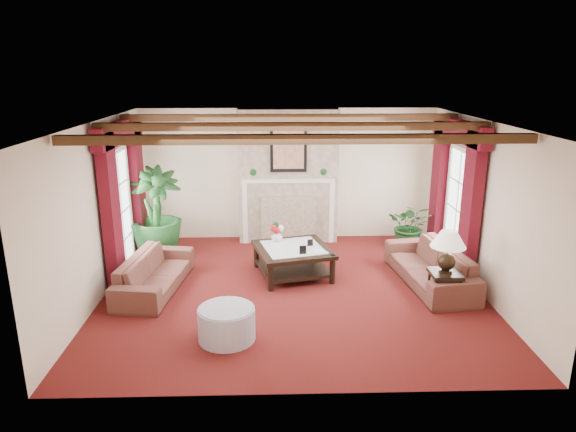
{
  "coord_description": "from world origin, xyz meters",
  "views": [
    {
      "loc": [
        -0.31,
        -7.65,
        3.49
      ],
      "look_at": [
        -0.07,
        0.4,
        1.14
      ],
      "focal_mm": 32.0,
      "sensor_mm": 36.0,
      "label": 1
    }
  ],
  "objects_px": {
    "side_table": "(444,288)",
    "sofa_left": "(154,267)",
    "coffee_table": "(293,261)",
    "sofa_right": "(431,260)",
    "ottoman": "(227,324)",
    "potted_palm": "(157,232)"
  },
  "relations": [
    {
      "from": "sofa_right",
      "to": "ottoman",
      "type": "bearing_deg",
      "value": -68.53
    },
    {
      "from": "sofa_left",
      "to": "ottoman",
      "type": "height_order",
      "value": "sofa_left"
    },
    {
      "from": "side_table",
      "to": "sofa_left",
      "type": "bearing_deg",
      "value": 171.37
    },
    {
      "from": "sofa_right",
      "to": "side_table",
      "type": "height_order",
      "value": "sofa_right"
    },
    {
      "from": "sofa_left",
      "to": "coffee_table",
      "type": "height_order",
      "value": "sofa_left"
    },
    {
      "from": "potted_palm",
      "to": "side_table",
      "type": "height_order",
      "value": "potted_palm"
    },
    {
      "from": "sofa_left",
      "to": "potted_palm",
      "type": "relative_size",
      "value": 1.03
    },
    {
      "from": "sofa_right",
      "to": "ottoman",
      "type": "height_order",
      "value": "sofa_right"
    },
    {
      "from": "coffee_table",
      "to": "ottoman",
      "type": "xyz_separation_m",
      "value": [
        -0.96,
        -2.17,
        -0.03
      ]
    },
    {
      "from": "side_table",
      "to": "ottoman",
      "type": "distance_m",
      "value": 3.35
    },
    {
      "from": "side_table",
      "to": "coffee_table",
      "type": "bearing_deg",
      "value": 151.61
    },
    {
      "from": "coffee_table",
      "to": "ottoman",
      "type": "distance_m",
      "value": 2.38
    },
    {
      "from": "sofa_right",
      "to": "side_table",
      "type": "bearing_deg",
      "value": -8.11
    },
    {
      "from": "potted_palm",
      "to": "side_table",
      "type": "xyz_separation_m",
      "value": [
        4.78,
        -2.23,
        -0.21
      ]
    },
    {
      "from": "sofa_left",
      "to": "potted_palm",
      "type": "xyz_separation_m",
      "value": [
        -0.27,
        1.54,
        0.09
      ]
    },
    {
      "from": "ottoman",
      "to": "side_table",
      "type": "bearing_deg",
      "value": 16.6
    },
    {
      "from": "sofa_left",
      "to": "coffee_table",
      "type": "distance_m",
      "value": 2.33
    },
    {
      "from": "side_table",
      "to": "ottoman",
      "type": "xyz_separation_m",
      "value": [
        -3.21,
        -0.96,
        -0.04
      ]
    },
    {
      "from": "sofa_right",
      "to": "coffee_table",
      "type": "bearing_deg",
      "value": -107.65
    },
    {
      "from": "side_table",
      "to": "ottoman",
      "type": "relative_size",
      "value": 0.7
    },
    {
      "from": "side_table",
      "to": "potted_palm",
      "type": "bearing_deg",
      "value": 155.02
    },
    {
      "from": "potted_palm",
      "to": "side_table",
      "type": "relative_size",
      "value": 3.72
    }
  ]
}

